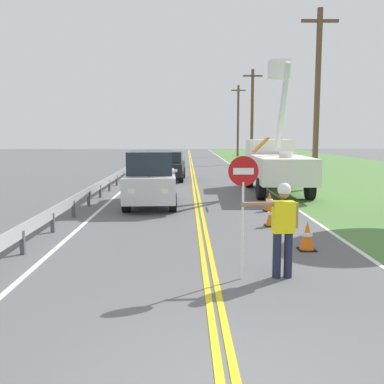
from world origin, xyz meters
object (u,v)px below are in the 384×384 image
utility_bucket_truck (276,162)px  traffic_cone_tail (269,202)px  oncoming_suv_nearest (151,178)px  traffic_cone_mid (272,215)px  utility_pole_near (317,97)px  utility_pole_far (238,120)px  traffic_cone_lead (307,236)px  oncoming_sedan_second (168,166)px  utility_pole_mid (252,115)px  flagger_worker (283,224)px  stop_sign_paddle (243,190)px

utility_bucket_truck → traffic_cone_tail: (-1.26, -5.27, -1.10)m
oncoming_suv_nearest → traffic_cone_mid: bearing=-45.1°
utility_pole_near → utility_pole_far: bearing=89.9°
traffic_cone_lead → oncoming_suv_nearest: bearing=122.1°
oncoming_sedan_second → traffic_cone_mid: (3.63, -13.44, -0.50)m
utility_pole_near → traffic_cone_lead: utility_pole_near is taller
traffic_cone_lead → traffic_cone_tail: 5.42m
utility_pole_near → traffic_cone_tail: 8.35m
utility_pole_near → oncoming_sedan_second: bearing=149.3°
utility_pole_mid → traffic_cone_lead: utility_pole_mid is taller
utility_bucket_truck → oncoming_suv_nearest: utility_bucket_truck is taller
flagger_worker → traffic_cone_mid: bearing=81.3°
flagger_worker → oncoming_sedan_second: size_ratio=0.44×
flagger_worker → traffic_cone_mid: size_ratio=2.61×
stop_sign_paddle → utility_bucket_truck: size_ratio=0.34×
utility_pole_mid → traffic_cone_mid: size_ratio=12.41×
stop_sign_paddle → oncoming_sedan_second: (-2.13, 18.27, -0.88)m
utility_pole_mid → traffic_cone_lead: 31.85m
oncoming_suv_nearest → traffic_cone_lead: 7.96m
traffic_cone_mid → utility_pole_near: bearing=66.7°
utility_bucket_truck → utility_pole_near: (2.19, 1.07, 3.11)m
traffic_cone_lead → traffic_cone_mid: same height
utility_bucket_truck → traffic_cone_lead: 10.83m
oncoming_suv_nearest → stop_sign_paddle: bearing=-74.6°
oncoming_sedan_second → utility_pole_far: utility_pole_far is taller
utility_bucket_truck → utility_pole_far: (2.25, 34.77, 3.13)m
stop_sign_paddle → traffic_cone_lead: stop_sign_paddle is taller
traffic_cone_tail → stop_sign_paddle: bearing=-104.5°
oncoming_suv_nearest → utility_pole_near: 9.91m
flagger_worker → traffic_cone_tail: 7.55m
traffic_cone_lead → traffic_cone_tail: same height
oncoming_suv_nearest → utility_pole_near: size_ratio=0.54×
oncoming_sedan_second → traffic_cone_mid: oncoming_sedan_second is taller
stop_sign_paddle → utility_pole_far: utility_pole_far is taller
flagger_worker → traffic_cone_mid: 4.89m
flagger_worker → oncoming_sedan_second: flagger_worker is taller
traffic_cone_tail → oncoming_suv_nearest: bearing=163.4°
traffic_cone_mid → oncoming_sedan_second: bearing=105.1°
stop_sign_paddle → utility_pole_near: size_ratio=0.27×
oncoming_suv_nearest → utility_pole_far: utility_pole_far is taller
utility_bucket_truck → utility_pole_mid: bearing=84.7°
flagger_worker → utility_pole_far: 47.83m
stop_sign_paddle → traffic_cone_tail: bearing=75.5°
utility_pole_far → traffic_cone_mid: bearing=-95.3°
oncoming_sedan_second → utility_pole_near: (7.50, -4.46, 3.72)m
oncoming_sedan_second → traffic_cone_tail: oncoming_sedan_second is taller
flagger_worker → oncoming_sedan_second: bearing=99.0°
flagger_worker → utility_bucket_truck: bearing=79.2°
oncoming_suv_nearest → utility_pole_far: 39.69m
stop_sign_paddle → utility_pole_mid: 33.95m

